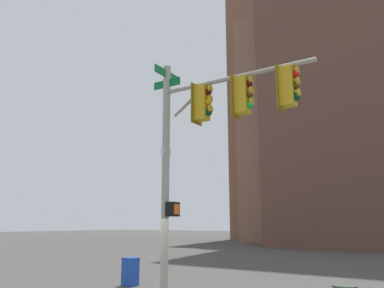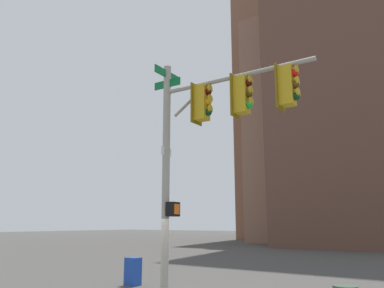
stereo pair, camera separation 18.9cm
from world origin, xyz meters
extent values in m
cylinder|color=#9E998C|center=(-0.23, -0.43, 3.54)|extent=(0.22, 0.22, 7.09)
cylinder|color=#9E998C|center=(-0.12, -2.64, 6.25)|extent=(0.33, 4.44, 0.12)
cylinder|color=#9E998C|center=(-0.19, -1.22, 5.80)|extent=(0.13, 1.04, 0.75)
cube|color=#0F6B33|center=(-0.23, -0.43, 6.84)|extent=(1.22, 0.09, 0.24)
cube|color=#0F6B33|center=(-0.23, -0.43, 6.54)|extent=(0.08, 0.96, 0.24)
cube|color=white|center=(-0.23, -0.43, 4.43)|extent=(0.45, 0.05, 0.24)
cube|color=gold|center=(-0.17, -1.66, 5.69)|extent=(0.36, 0.36, 1.00)
cube|color=#775E0F|center=(-0.18, -1.47, 5.69)|extent=(0.55, 0.07, 1.16)
sphere|color=#470A07|center=(-0.16, -1.86, 5.99)|extent=(0.20, 0.20, 0.20)
cylinder|color=gold|center=(-0.16, -1.93, 6.08)|extent=(0.23, 0.05, 0.23)
sphere|color=#F29E0C|center=(-0.16, -1.86, 5.69)|extent=(0.20, 0.20, 0.20)
cylinder|color=gold|center=(-0.16, -1.93, 5.78)|extent=(0.23, 0.05, 0.23)
sphere|color=#0A3819|center=(-0.16, -1.86, 5.39)|extent=(0.20, 0.20, 0.20)
cylinder|color=gold|center=(-0.16, -1.93, 5.48)|extent=(0.23, 0.05, 0.23)
cube|color=gold|center=(-0.11, -2.89, 5.69)|extent=(0.36, 0.36, 1.00)
cube|color=#775E0F|center=(-0.12, -2.70, 5.69)|extent=(0.55, 0.07, 1.16)
sphere|color=#470A07|center=(-0.10, -3.10, 5.99)|extent=(0.20, 0.20, 0.20)
cylinder|color=gold|center=(-0.10, -3.16, 6.08)|extent=(0.23, 0.05, 0.23)
sphere|color=#4C330A|center=(-0.10, -3.10, 5.69)|extent=(0.20, 0.20, 0.20)
cylinder|color=gold|center=(-0.10, -3.16, 5.78)|extent=(0.23, 0.05, 0.23)
sphere|color=green|center=(-0.10, -3.10, 5.39)|extent=(0.20, 0.20, 0.20)
cylinder|color=gold|center=(-0.10, -3.16, 5.48)|extent=(0.23, 0.05, 0.23)
cube|color=gold|center=(-0.05, -4.12, 5.69)|extent=(0.36, 0.36, 1.00)
cube|color=#775E0F|center=(-0.06, -3.93, 5.69)|extent=(0.55, 0.07, 1.16)
sphere|color=red|center=(-0.04, -4.33, 5.99)|extent=(0.20, 0.20, 0.20)
cylinder|color=gold|center=(-0.04, -4.39, 6.08)|extent=(0.23, 0.05, 0.23)
sphere|color=#4C330A|center=(-0.04, -4.33, 5.69)|extent=(0.20, 0.20, 0.20)
cylinder|color=gold|center=(-0.04, -4.39, 5.78)|extent=(0.23, 0.05, 0.23)
sphere|color=#0A3819|center=(-0.04, -4.33, 5.39)|extent=(0.20, 0.20, 0.20)
cylinder|color=gold|center=(-0.04, -4.39, 5.48)|extent=(0.23, 0.05, 0.23)
cube|color=black|center=(-0.22, -0.69, 2.76)|extent=(0.37, 0.27, 0.40)
cube|color=#EA5914|center=(-0.21, -0.82, 2.76)|extent=(0.25, 0.03, 0.28)
cube|color=#193FA5|center=(2.64, 3.55, 0.53)|extent=(0.46, 0.58, 1.05)
cube|color=brown|center=(40.80, 1.78, 18.73)|extent=(27.92, 14.07, 37.46)
cube|color=#845B47|center=(42.28, 7.60, 14.85)|extent=(17.33, 14.76, 29.69)
cube|color=brown|center=(50.79, 12.72, 24.22)|extent=(17.57, 16.13, 48.44)
camera|label=1|loc=(-8.67, -7.16, 2.37)|focal=35.06mm
camera|label=2|loc=(-8.56, -7.31, 2.37)|focal=35.06mm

